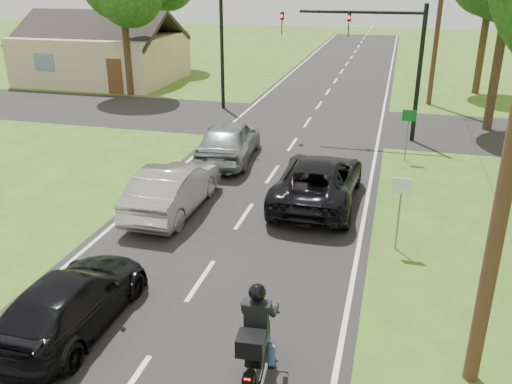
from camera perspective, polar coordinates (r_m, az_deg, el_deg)
ground at (r=13.87m, az=-5.84°, el=-9.27°), size 140.00×140.00×0.00m
road at (r=22.65m, az=2.88°, el=3.57°), size 8.00×100.00×0.01m
cross_road at (r=28.31m, az=5.42°, el=7.30°), size 60.00×7.00×0.01m
motorcycle_rider at (r=10.41m, az=0.04°, el=-15.71°), size 0.68×2.39×2.06m
dark_suv at (r=18.13m, az=6.57°, el=1.25°), size 2.59×5.57×1.54m
silver_sedan at (r=17.52m, az=-8.71°, el=0.39°), size 1.67×4.72×1.55m
silver_suv at (r=22.17m, az=-2.87°, el=5.49°), size 2.44×5.16×1.70m
dark_car_behind at (r=12.47m, az=-18.89°, el=-10.81°), size 1.84×4.49×1.30m
traffic_signal at (r=25.24m, az=12.72°, el=14.63°), size 6.38×0.44×6.00m
signal_pole_far at (r=30.85m, az=-3.59°, el=14.25°), size 0.20×0.20×6.00m
utility_pole_far at (r=33.16m, az=18.74°, el=17.36°), size 1.60×0.28×10.00m
sign_white at (r=15.10m, az=15.00°, el=-0.44°), size 0.55×0.07×2.12m
sign_green at (r=22.72m, az=15.76°, el=7.02°), size 0.55×0.07×2.12m
house at (r=40.87m, az=-15.79°, el=13.68°), size 10.20×8.00×4.84m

